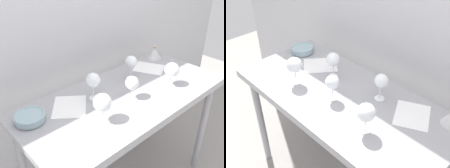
# 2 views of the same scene
# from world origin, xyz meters

# --- Properties ---
(back_wall) EXTENTS (3.80, 0.04, 2.60)m
(back_wall) POSITION_xyz_m (0.00, 0.49, 1.30)
(back_wall) COLOR silver
(back_wall) RESTS_ON ground_plane
(steel_counter) EXTENTS (1.40, 0.65, 0.90)m
(steel_counter) POSITION_xyz_m (0.00, -0.01, 0.79)
(steel_counter) COLOR #949499
(steel_counter) RESTS_ON ground_plane
(wine_glass_near_right) EXTENTS (0.10, 0.10, 0.17)m
(wine_glass_near_right) POSITION_xyz_m (0.29, -0.13, 1.02)
(wine_glass_near_right) COLOR white
(wine_glass_near_right) RESTS_ON steel_counter
(wine_glass_near_left) EXTENTS (0.10, 0.10, 0.18)m
(wine_glass_near_left) POSITION_xyz_m (-0.30, -0.12, 1.02)
(wine_glass_near_left) COLOR white
(wine_glass_near_left) RESTS_ON steel_counter
(wine_glass_far_right) EXTENTS (0.08, 0.08, 0.17)m
(wine_glass_far_right) POSITION_xyz_m (0.18, 0.13, 1.02)
(wine_glass_far_right) COLOR white
(wine_glass_far_right) RESTS_ON steel_counter
(wine_glass_far_left) EXTENTS (0.09, 0.09, 0.17)m
(wine_glass_far_left) POSITION_xyz_m (-0.18, 0.09, 1.02)
(wine_glass_far_left) COLOR white
(wine_glass_far_left) RESTS_ON steel_counter
(wine_glass_near_center) EXTENTS (0.08, 0.08, 0.16)m
(wine_glass_near_center) POSITION_xyz_m (-0.02, -0.07, 1.01)
(wine_glass_near_center) COLOR white
(wine_glass_near_center) RESTS_ON steel_counter
(tasting_sheet_upper) EXTENTS (0.26, 0.28, 0.00)m
(tasting_sheet_upper) POSITION_xyz_m (0.40, 0.14, 0.90)
(tasting_sheet_upper) COLOR white
(tasting_sheet_upper) RESTS_ON steel_counter
(tasting_sheet_lower) EXTENTS (0.29, 0.30, 0.00)m
(tasting_sheet_lower) POSITION_xyz_m (-0.35, 0.12, 0.90)
(tasting_sheet_lower) COLOR white
(tasting_sheet_lower) RESTS_ON steel_counter
(tasting_bowl) EXTENTS (0.16, 0.16, 0.05)m
(tasting_bowl) POSITION_xyz_m (-0.58, 0.15, 0.93)
(tasting_bowl) COLOR #DBCC66
(tasting_bowl) RESTS_ON steel_counter
(decanter_funnel) EXTENTS (0.12, 0.12, 0.13)m
(decanter_funnel) POSITION_xyz_m (0.58, 0.24, 0.95)
(decanter_funnel) COLOR #BEBEBE
(decanter_funnel) RESTS_ON steel_counter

